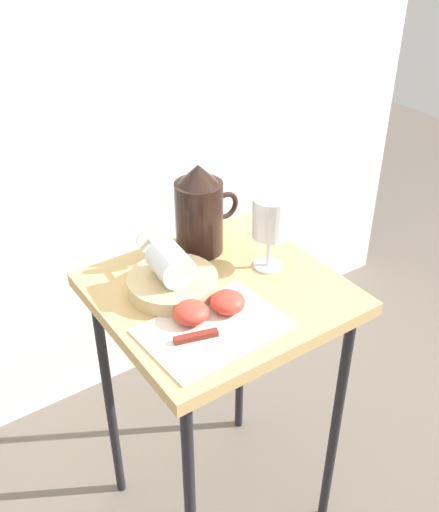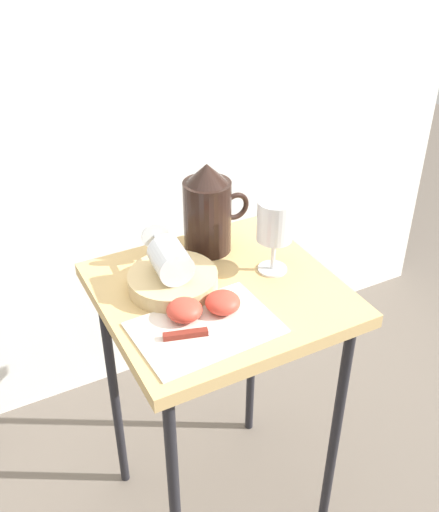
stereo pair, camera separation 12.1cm
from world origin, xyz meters
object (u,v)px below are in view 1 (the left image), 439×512
(wine_glass_upright, at_px, (270,221))
(apple_half_right, at_px, (228,302))
(table, at_px, (220,319))
(knife, at_px, (214,333))
(apple_half_left, at_px, (191,312))
(wine_glass_tipped_near, at_px, (170,262))
(pitcher, at_px, (200,216))
(basket_tray, at_px, (173,284))

(wine_glass_upright, distance_m, apple_half_right, 0.21)
(table, relative_size, knife, 3.36)
(wine_glass_upright, height_order, knife, wine_glass_upright)
(apple_half_left, bearing_deg, wine_glass_tipped_near, 79.92)
(pitcher, distance_m, apple_half_right, 0.25)
(apple_half_right, distance_m, knife, 0.08)
(basket_tray, height_order, apple_half_left, apple_half_left)
(wine_glass_tipped_near, distance_m, knife, 0.18)
(pitcher, xyz_separation_m, knife, (-0.15, -0.27, -0.08))
(apple_half_left, distance_m, apple_half_right, 0.08)
(pitcher, xyz_separation_m, apple_half_left, (-0.16, -0.21, -0.06))
(wine_glass_tipped_near, height_order, apple_half_right, wine_glass_tipped_near)
(apple_half_right, bearing_deg, table, 66.95)
(apple_half_left, xyz_separation_m, knife, (0.01, -0.06, -0.01))
(wine_glass_upright, distance_m, knife, 0.29)
(table, height_order, wine_glass_tipped_near, wine_glass_tipped_near)
(pitcher, bearing_deg, apple_half_right, -109.80)
(apple_half_right, xyz_separation_m, knife, (-0.07, -0.05, -0.01))
(wine_glass_tipped_near, bearing_deg, apple_half_right, -64.31)
(basket_tray, bearing_deg, wine_glass_upright, -10.34)
(basket_tray, distance_m, apple_half_left, 0.11)
(pitcher, xyz_separation_m, wine_glass_tipped_near, (-0.14, -0.10, -0.01))
(table, bearing_deg, wine_glass_tipped_near, 152.47)
(wine_glass_tipped_near, xyz_separation_m, knife, (-0.01, -0.17, -0.06))
(table, bearing_deg, basket_tray, 151.52)
(pitcher, bearing_deg, table, -108.15)
(table, relative_size, wine_glass_tipped_near, 4.61)
(wine_glass_tipped_near, bearing_deg, knife, -92.65)
(wine_glass_upright, distance_m, wine_glass_tipped_near, 0.23)
(wine_glass_upright, bearing_deg, table, -177.32)
(apple_half_right, height_order, knife, apple_half_right)
(pitcher, relative_size, wine_glass_upright, 1.26)
(wine_glass_tipped_near, bearing_deg, basket_tray, -5.16)
(wine_glass_tipped_near, bearing_deg, pitcher, 36.84)
(basket_tray, xyz_separation_m, knife, (-0.01, -0.17, -0.01))
(pitcher, height_order, apple_half_right, pitcher)
(wine_glass_upright, bearing_deg, wine_glass_tipped_near, 169.76)
(table, relative_size, wine_glass_upright, 4.30)
(basket_tray, bearing_deg, pitcher, 37.79)
(apple_half_left, xyz_separation_m, apple_half_right, (0.08, -0.01, 0.00))
(pitcher, xyz_separation_m, wine_glass_upright, (0.08, -0.14, 0.03))
(table, xyz_separation_m, apple_half_left, (-0.11, -0.06, 0.11))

